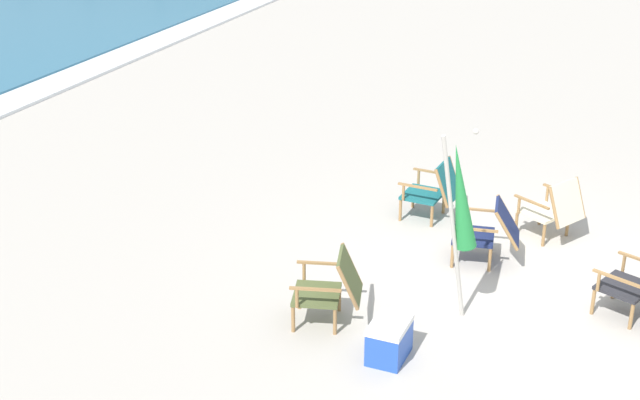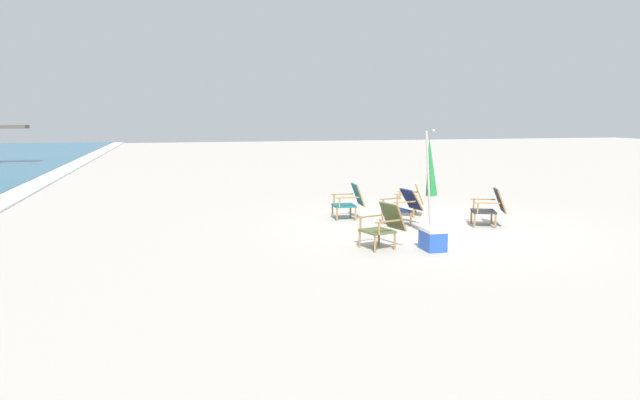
# 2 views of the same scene
# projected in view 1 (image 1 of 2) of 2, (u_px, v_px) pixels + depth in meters

# --- Properties ---
(ground_plane) EXTENTS (80.00, 80.00, 0.00)m
(ground_plane) POSITION_uv_depth(u_px,v_px,m) (517.00, 284.00, 10.10)
(ground_plane) COLOR #B2AAA0
(beach_chair_back_left) EXTENTS (0.70, 0.87, 0.77)m
(beach_chair_back_left) POSITION_uv_depth(u_px,v_px,m) (489.00, 230.00, 10.43)
(beach_chair_back_left) COLOR #19234C
(beach_chair_back_left) RESTS_ON ground
(beach_chair_mid_center) EXTENTS (0.78, 0.85, 0.81)m
(beach_chair_mid_center) POSITION_uv_depth(u_px,v_px,m) (640.00, 282.00, 9.26)
(beach_chair_mid_center) COLOR #28282D
(beach_chair_mid_center) RESTS_ON ground
(beach_chair_front_right) EXTENTS (0.75, 0.84, 0.81)m
(beach_chair_front_right) POSITION_uv_depth(u_px,v_px,m) (332.00, 286.00, 9.20)
(beach_chair_front_right) COLOR #515B33
(beach_chair_front_right) RESTS_ON ground
(beach_chair_far_center) EXTENTS (0.83, 0.88, 0.81)m
(beach_chair_far_center) POSITION_uv_depth(u_px,v_px,m) (554.00, 208.00, 10.98)
(beach_chair_far_center) COLOR beige
(beach_chair_far_center) RESTS_ON ground
(beach_chair_front_left) EXTENTS (0.62, 0.71, 0.81)m
(beach_chair_front_left) POSITION_uv_depth(u_px,v_px,m) (434.00, 189.00, 11.52)
(beach_chair_front_left) COLOR #196066
(beach_chair_front_left) RESTS_ON ground
(umbrella_furled_green) EXTENTS (0.44, 0.45, 2.10)m
(umbrella_furled_green) POSITION_uv_depth(u_px,v_px,m) (460.00, 199.00, 8.90)
(umbrella_furled_green) COLOR #B7B2A8
(umbrella_furled_green) RESTS_ON ground
(cooler_box) EXTENTS (0.49, 0.35, 0.40)m
(cooler_box) POSITION_uv_depth(u_px,v_px,m) (389.00, 340.00, 8.69)
(cooler_box) COLOR blue
(cooler_box) RESTS_ON ground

